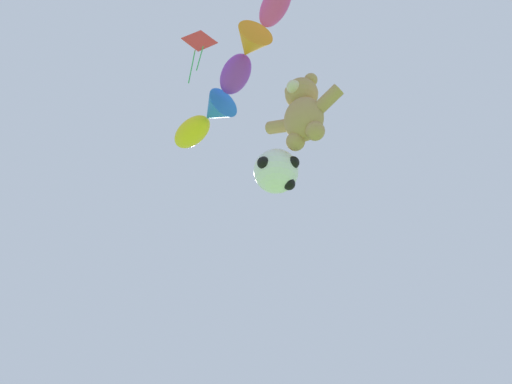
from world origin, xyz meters
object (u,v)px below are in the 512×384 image
at_px(soccer_ball_kite, 276,171).
at_px(diamond_kite, 199,44).
at_px(teddy_bear_kite, 303,111).
at_px(fish_kite_violet, 243,60).
at_px(fish_kite_goldfin, 203,122).

xyz_separation_m(soccer_ball_kite, diamond_kite, (-1.98, -0.98, 5.40)).
distance_m(teddy_bear_kite, fish_kite_violet, 2.71).
bearing_deg(diamond_kite, fish_kite_violet, 7.75).
bearing_deg(diamond_kite, teddy_bear_kite, 17.07).
relative_size(teddy_bear_kite, diamond_kite, 0.83).
bearing_deg(diamond_kite, soccer_ball_kite, 26.30).
distance_m(teddy_bear_kite, soccer_ball_kite, 1.56).
bearing_deg(fish_kite_violet, soccer_ball_kite, 60.91).
height_order(teddy_bear_kite, fish_kite_goldfin, fish_kite_goldfin).
height_order(teddy_bear_kite, fish_kite_violet, fish_kite_violet).
distance_m(fish_kite_goldfin, diamond_kite, 2.37).
bearing_deg(soccer_ball_kite, teddy_bear_kite, -6.74).
xyz_separation_m(teddy_bear_kite, fish_kite_violet, (-1.30, -0.66, 2.29)).
bearing_deg(soccer_ball_kite, diamond_kite, -153.70).
distance_m(teddy_bear_kite, fish_kite_goldfin, 4.09).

